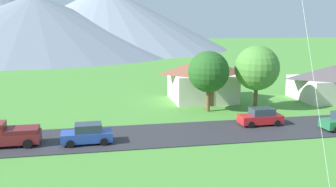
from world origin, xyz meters
TOP-DOWN VIEW (x-y plane):
  - road_strip at (0.00, 27.49)m, footprint 160.00×7.19m
  - mountain_central_ridge at (-0.82, 135.46)m, footprint 86.49×86.49m
  - mountain_far_west_ridge at (-23.55, 124.68)m, footprint 95.07×95.07m
  - house_leftmost at (8.10, 41.51)m, footprint 8.30×7.71m
  - house_left_center at (24.93, 38.89)m, footprint 9.84×7.94m
  - tree_left_of_center at (12.76, 35.34)m, footprint 5.12×5.12m
  - tree_center at (7.10, 35.53)m, footprint 4.63×4.63m
  - parked_car_blue_west_end at (-6.22, 26.20)m, footprint 4.25×2.17m
  - parked_car_red_mid_west at (10.46, 28.83)m, footprint 4.23×2.13m
  - pickup_truck_maroon_west_side at (-12.79, 26.80)m, footprint 5.21×2.33m

SIDE VIEW (x-z plane):
  - road_strip at x=0.00m, z-range 0.00..0.08m
  - parked_car_blue_west_end at x=-6.22m, z-range 0.03..1.71m
  - parked_car_red_mid_west at x=10.46m, z-range 0.03..1.71m
  - pickup_truck_maroon_west_side at x=-12.79m, z-range 0.06..2.06m
  - house_left_center at x=24.93m, z-range 0.08..4.53m
  - house_leftmost at x=8.10m, z-range 0.10..5.57m
  - tree_center at x=7.10m, z-range 1.10..7.98m
  - tree_left_of_center at x=12.76m, z-range 1.14..8.56m
  - mountain_far_west_ridge at x=-23.55m, z-range 0.00..18.17m
  - mountain_central_ridge at x=-0.82m, z-range 0.00..22.03m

